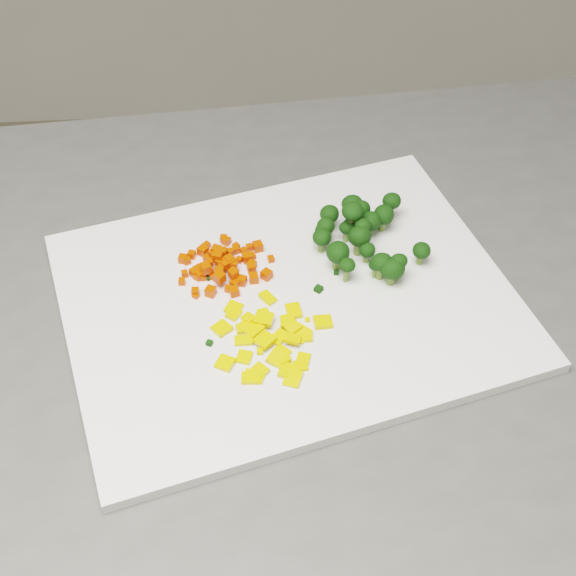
{
  "coord_description": "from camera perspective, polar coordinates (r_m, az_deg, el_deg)",
  "views": [
    {
      "loc": [
        -0.39,
        -0.17,
        1.45
      ],
      "look_at": [
        -0.35,
        0.33,
        0.92
      ],
      "focal_mm": 50.0,
      "sensor_mm": 36.0,
      "label": 1
    }
  ],
  "objects": [
    {
      "name": "counter_block",
      "position": [
        1.11,
        3.74,
        -18.5
      ],
      "size": [
        1.14,
        0.84,
        0.9
      ],
      "primitive_type": "cube",
      "rotation": [
        0.0,
        0.0,
        0.08
      ],
      "color": "#4B4B48",
      "rests_on": "ground"
    },
    {
      "name": "cutting_board",
      "position": [
        0.74,
        0.0,
        -0.82
      ],
      "size": [
        0.47,
        0.41,
        0.01
      ],
      "primitive_type": "cube",
      "rotation": [
        0.0,
        0.0,
        0.27
      ],
      "color": "white",
      "rests_on": "counter_block"
    },
    {
      "name": "carrot_pile",
      "position": [
        0.76,
        -4.46,
        1.86
      ],
      "size": [
        0.09,
        0.09,
        0.03
      ],
      "primitive_type": null,
      "color": "red",
      "rests_on": "cutting_board"
    },
    {
      "name": "pepper_pile",
      "position": [
        0.7,
        -1.2,
        -3.27
      ],
      "size": [
        0.1,
        0.1,
        0.01
      ],
      "primitive_type": null,
      "color": "yellow",
      "rests_on": "cutting_board"
    },
    {
      "name": "broccoli_pile",
      "position": [
        0.77,
        5.85,
        4.05
      ],
      "size": [
        0.11,
        0.11,
        0.05
      ],
      "primitive_type": null,
      "color": "black",
      "rests_on": "cutting_board"
    },
    {
      "name": "carrot_cube_0",
      "position": [
        0.77,
        -2.92,
        2.18
      ],
      "size": [
        0.01,
        0.01,
        0.01
      ],
      "primitive_type": "cube",
      "rotation": [
        0.0,
        0.0,
        1.8
      ],
      "color": "red",
      "rests_on": "carrot_pile"
    },
    {
      "name": "carrot_cube_1",
      "position": [
        0.75,
        -3.8,
        0.31
      ],
      "size": [
        0.01,
        0.01,
        0.01
      ],
      "primitive_type": "cube",
      "rotation": [
        0.0,
        0.0,
        2.44
      ],
      "color": "red",
      "rests_on": "carrot_pile"
    },
    {
      "name": "carrot_cube_2",
      "position": [
        0.74,
        -5.53,
        -0.25
      ],
      "size": [
        0.01,
        0.01,
        0.01
      ],
      "primitive_type": "cube",
      "rotation": [
        0.0,
        0.0,
        2.68
      ],
      "color": "red",
      "rests_on": "carrot_pile"
    },
    {
      "name": "carrot_cube_3",
      "position": [
        0.77,
        -5.8,
        1.48
      ],
      "size": [
        0.01,
        0.01,
        0.01
      ],
      "primitive_type": "cube",
      "rotation": [
        0.0,
        0.0,
        0.48
      ],
      "color": "red",
      "rests_on": "carrot_pile"
    },
    {
      "name": "carrot_cube_4",
      "position": [
        0.75,
        -3.31,
        0.52
      ],
      "size": [
        0.01,
        0.01,
        0.01
      ],
      "primitive_type": "cube",
      "rotation": [
        0.0,
        0.0,
        1.21
      ],
      "color": "red",
      "rests_on": "carrot_pile"
    },
    {
      "name": "carrot_cube_5",
      "position": [
        0.76,
        -4.47,
        1.65
      ],
      "size": [
        0.01,
        0.01,
        0.01
      ],
      "primitive_type": "cube",
      "rotation": [
        0.0,
        0.0,
        0.63
      ],
      "color": "red",
      "rests_on": "carrot_pile"
    },
    {
      "name": "carrot_cube_6",
      "position": [
        0.77,
        -5.11,
        2.69
      ],
      "size": [
        0.01,
        0.01,
        0.01
      ],
      "primitive_type": "cube",
      "rotation": [
        0.0,
        0.0,
        1.14
      ],
      "color": "red",
      "rests_on": "carrot_pile"
    },
    {
      "name": "carrot_cube_7",
      "position": [
        0.75,
        -2.46,
        0.71
      ],
      "size": [
        0.01,
        0.01,
        0.01
      ],
      "primitive_type": "cube",
      "rotation": [
        0.0,
        0.0,
        1.66
      ],
      "color": "red",
      "rests_on": "carrot_pile"
    },
    {
      "name": "carrot_cube_8",
      "position": [
        0.78,
        -7.49,
        2.08
      ],
      "size": [
        0.01,
        0.01,
        0.01
      ],
      "primitive_type": "cube",
      "rotation": [
        0.0,
        0.0,
        2.9
      ],
      "color": "red",
      "rests_on": "carrot_pile"
    },
    {
      "name": "carrot_cube_9",
      "position": [
        0.75,
        -5.88,
        1.41
      ],
      "size": [
        0.01,
        0.01,
        0.01
      ],
      "primitive_type": "cube",
      "rotation": [
        0.0,
        0.0,
        0.36
      ],
      "color": "red",
      "rests_on": "carrot_pile"
    },
    {
      "name": "carrot_cube_10",
      "position": [
        0.76,
        -6.46,
        1.28
      ],
      "size": [
        0.01,
        0.01,
        0.01
      ],
      "primitive_type": "cube",
      "rotation": [
        0.0,
        0.0,
        1.92
      ],
      "color": "red",
      "rests_on": "carrot_pile"
    },
    {
      "name": "carrot_cube_11",
      "position": [
        0.77,
        -3.49,
        2.02
      ],
      "size": [
        0.01,
        0.01,
        0.01
      ],
      "primitive_type": "cube",
      "rotation": [
        0.0,
        0.0,
        2.66
      ],
      "color": "red",
      "rests_on": "carrot_pile"
    },
    {
      "name": "carrot_cube_12",
      "position": [
        0.76,
        -7.36,
        1.0
      ],
      "size": [
        0.01,
        0.01,
        0.01
      ],
      "primitive_type": "cube",
      "rotation": [
        0.0,
        0.0,
        0.23
      ],
      "color": "red",
      "rests_on": "carrot_pile"
    },
    {
      "name": "carrot_cube_13",
      "position": [
        0.77,
        -5.26,
        2.43
      ],
      "size": [
        0.01,
        0.01,
        0.01
      ],
      "primitive_type": "cube",
      "rotation": [
        0.0,
        0.0,
        2.15
      ],
      "color": "red",
      "rests_on": "carrot_pile"
    },
    {
      "name": "carrot_cube_14",
      "position": [
        0.76,
        -6.4,
        0.94
      ],
      "size": [
        0.01,
        0.01,
        0.01
      ],
      "primitive_type": "cube",
      "rotation": [
        0.0,
        0.0,
        2.21
      ],
      "color": "red",
      "rests_on": "carrot_pile"
    },
    {
      "name": "carrot_cube_15",
      "position": [
        0.79,
        -5.8,
        3.06
      ],
      "size": [
        0.01,
        0.01,
        0.01
      ],
      "primitive_type": "cube",
      "rotation": [
        0.0,
        0.0,
        2.3
      ],
      "color": "red",
      "rests_on": "carrot_pile"
    },
    {
      "name": "carrot_cube_16",
      "position": [
        0.76,
        -4.91,
        1.83
      ],
      "size": [
        0.01,
        0.01,
        0.01
      ],
      "primitive_type": "cube",
      "rotation": [
        0.0,
        0.0,
        0.95
      ],
      "color": "red",
      "rests_on": "carrot_pile"
    },
    {
      "name": "carrot_cube_17",
      "position": [
        0.76,
        -6.04,
        0.76
      ],
      "size": [
        0.01,
        0.01,
        0.01
      ],
      "primitive_type": "cube",
      "rotation": [
        0.0,
        0.0,
        1.66
      ],
      "color": "red",
      "rests_on": "carrot_pile"
    },
    {
      "name": "carrot_cube_18",
      "position": [
        0.74,
        -3.86,
        -0.26
      ],
      "size": [
        0.01,
        0.01,
        0.01
      ],
      "primitive_type": "cube",
      "rotation": [
        0.0,
        0.0,
        1.88
      ],
      "color": "red",
      "rests_on": "carrot_pile"
    },
    {
      "name": "carrot_cube_19",
      "position": [
        0.77,
        -4.72,
        2.55
      ],
      "size": [
        0.01,
        0.01,
        0.01
      ],
      "primitive_type": "cube",
      "rotation": [
        0.0,
        0.0,
        3.1
      ],
      "color": "red",
      "rests_on": "carrot_pile"
    },
    {
      "name": "carrot_cube_20",
      "position": [
        0.78,
        -2.78,
        2.9
      ],
      "size": [
        0.01,
        0.01,
        0.01
      ],
      "primitive_type": "cube",
      "rotation": [
        0.0,
        0.0,
        0.26
      ],
      "color": "red",
      "rests_on": "carrot_pile"
    },
    {
      "name": "carrot_cube_21",
      "position": [
        0.76,
        -4.44,
        1.94
      ],
      "size": [
        0.01,
        0.01,
        0.01
      ],
      "primitive_type": "cube",
      "rotation": [
        0.0,
        0.0,
        2.1
      ],
      "color": "red",
      "rests_on": "carrot_pile"
    },
    {
      "name": "carrot_cube_22",
      "position": [
        0.76,
        -5.58,
        1.78
      ],
      "size": [
        0.01,
        0.01,
        0.01
      ],
      "primitive_type": "cube",
      "rotation": [
        0.0,
        0.0,
        1.94
      ],
      "color": "red",
      "rests_on": "carrot_pile"
    },
    {
      "name": "carrot_cube_23",
      "position": [
        0.76,
        -3.85,
        1.67
      ],
      "size": [
        0.01,
        0.01,
        0.01
      ],
      "primitive_type": "cube",
      "rotation": [
        0.0,
        0.0,
        1.33
      ],
      "color": "red",
      "rests_on": "carrot_pile"
    },
    {
      "name": "carrot_cube_24",
      "position": [
        0.78,
        -4.5,
        2.62
      ],
      "size": [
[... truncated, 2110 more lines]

